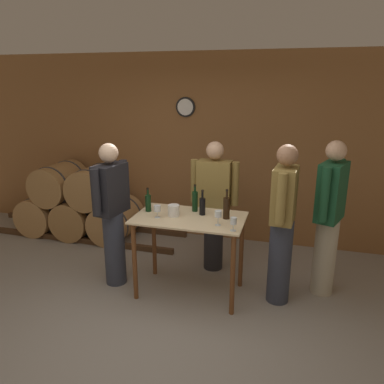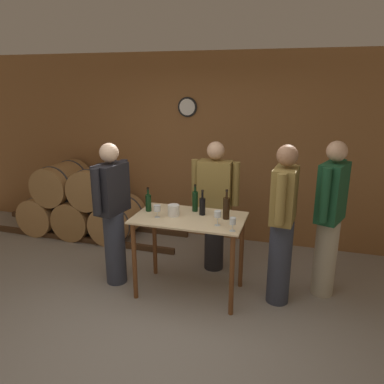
{
  "view_description": "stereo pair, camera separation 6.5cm",
  "coord_description": "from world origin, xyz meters",
  "views": [
    {
      "loc": [
        1.16,
        -2.76,
        2.3
      ],
      "look_at": [
        0.12,
        0.94,
        1.15
      ],
      "focal_mm": 35.0,
      "sensor_mm": 36.0,
      "label": 1
    },
    {
      "loc": [
        1.23,
        -2.75,
        2.3
      ],
      "look_at": [
        0.12,
        0.94,
        1.15
      ],
      "focal_mm": 35.0,
      "sensor_mm": 36.0,
      "label": 2
    }
  ],
  "objects": [
    {
      "name": "wine_bottle_right",
      "position": [
        0.5,
        0.9,
        1.03
      ],
      "size": [
        0.07,
        0.07,
        0.32
      ],
      "color": "black",
      "rests_on": "tasting_table"
    },
    {
      "name": "back_wall",
      "position": [
        -0.0,
        2.49,
        1.35
      ],
      "size": [
        8.4,
        0.08,
        2.7
      ],
      "color": "brown",
      "rests_on": "ground_plane"
    },
    {
      "name": "wine_glass_near_left",
      "position": [
        -0.21,
        0.73,
        1.0
      ],
      "size": [
        0.07,
        0.07,
        0.14
      ],
      "color": "silver",
      "rests_on": "tasting_table"
    },
    {
      "name": "wine_glass_near_center",
      "position": [
        0.46,
        0.69,
        1.02
      ],
      "size": [
        0.07,
        0.07,
        0.15
      ],
      "color": "silver",
      "rests_on": "tasting_table"
    },
    {
      "name": "person_visitor_with_scarf",
      "position": [
        -0.78,
        0.81,
        0.88
      ],
      "size": [
        0.29,
        0.58,
        1.66
      ],
      "color": "#333847",
      "rests_on": "ground_plane"
    },
    {
      "name": "tasting_table",
      "position": [
        0.12,
        0.84,
        0.74
      ],
      "size": [
        1.18,
        0.69,
        0.9
      ],
      "color": "beige",
      "rests_on": "ground_plane"
    },
    {
      "name": "person_visitor_bearded",
      "position": [
        1.55,
        1.25,
        0.91
      ],
      "size": [
        0.34,
        0.56,
        1.73
      ],
      "color": "#B7AD93",
      "rests_on": "ground_plane"
    },
    {
      "name": "wine_bottle_left",
      "position": [
        0.12,
        1.04,
        1.03
      ],
      "size": [
        0.06,
        0.06,
        0.31
      ],
      "color": "black",
      "rests_on": "tasting_table"
    },
    {
      "name": "ground_plane",
      "position": [
        0.0,
        0.0,
        0.0
      ],
      "size": [
        14.0,
        14.0,
        0.0
      ],
      "primitive_type": "plane",
      "color": "gray"
    },
    {
      "name": "wine_bottle_far_left",
      "position": [
        -0.38,
        0.9,
        1.01
      ],
      "size": [
        0.07,
        0.07,
        0.27
      ],
      "color": "black",
      "rests_on": "tasting_table"
    },
    {
      "name": "person_visitor_near_door",
      "position": [
        0.24,
        1.48,
        0.86
      ],
      "size": [
        0.59,
        0.24,
        1.63
      ],
      "color": "#232328",
      "rests_on": "ground_plane"
    },
    {
      "name": "wine_glass_near_right",
      "position": [
        0.63,
        0.59,
        1.0
      ],
      "size": [
        0.06,
        0.06,
        0.14
      ],
      "color": "silver",
      "rests_on": "tasting_table"
    },
    {
      "name": "barrel_rack",
      "position": [
        -1.99,
        2.01,
        0.49
      ],
      "size": [
        3.25,
        0.78,
        1.11
      ],
      "color": "#4C331E",
      "rests_on": "ground_plane"
    },
    {
      "name": "person_host",
      "position": [
        1.08,
        0.94,
        0.91
      ],
      "size": [
        0.25,
        0.59,
        1.71
      ],
      "color": "#333847",
      "rests_on": "ground_plane"
    },
    {
      "name": "wine_bottle_center",
      "position": [
        0.23,
        0.95,
        1.01
      ],
      "size": [
        0.07,
        0.07,
        0.28
      ],
      "color": "black",
      "rests_on": "tasting_table"
    },
    {
      "name": "ice_bucket",
      "position": [
        -0.06,
        0.83,
        0.97
      ],
      "size": [
        0.12,
        0.12,
        0.12
      ],
      "color": "white",
      "rests_on": "tasting_table"
    }
  ]
}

